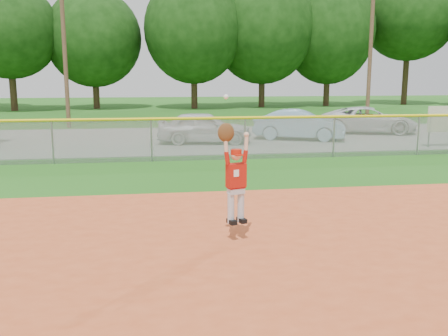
{
  "coord_description": "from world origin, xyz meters",
  "views": [
    {
      "loc": [
        -3.32,
        -7.49,
        3.04
      ],
      "look_at": [
        -1.84,
        2.65,
        1.1
      ],
      "focal_mm": 40.0,
      "sensor_mm": 36.0,
      "label": 1
    }
  ],
  "objects_px": {
    "car_white_a": "(204,127)",
    "car_blue": "(299,125)",
    "ballplayer": "(235,174)",
    "car_white_b": "(369,120)"
  },
  "relations": [
    {
      "from": "car_blue",
      "to": "car_white_a",
      "type": "bearing_deg",
      "value": 120.48
    },
    {
      "from": "car_white_a",
      "to": "ballplayer",
      "type": "xyz_separation_m",
      "value": [
        -0.85,
        -13.11,
        0.55
      ]
    },
    {
      "from": "car_white_b",
      "to": "ballplayer",
      "type": "relative_size",
      "value": 2.08
    },
    {
      "from": "car_white_b",
      "to": "ballplayer",
      "type": "bearing_deg",
      "value": 165.59
    },
    {
      "from": "car_white_a",
      "to": "car_blue",
      "type": "relative_size",
      "value": 0.98
    },
    {
      "from": "ballplayer",
      "to": "car_white_b",
      "type": "bearing_deg",
      "value": 58.45
    },
    {
      "from": "car_white_a",
      "to": "car_white_b",
      "type": "xyz_separation_m",
      "value": [
        8.81,
        2.62,
        -0.03
      ]
    },
    {
      "from": "car_white_a",
      "to": "ballplayer",
      "type": "distance_m",
      "value": 13.15
    },
    {
      "from": "car_white_a",
      "to": "car_blue",
      "type": "height_order",
      "value": "car_white_a"
    },
    {
      "from": "ballplayer",
      "to": "car_blue",
      "type": "bearing_deg",
      "value": 68.69
    }
  ]
}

